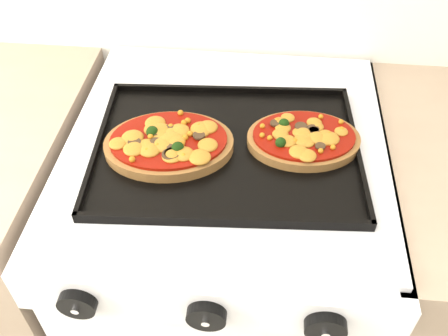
# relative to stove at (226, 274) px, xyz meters

# --- Properties ---
(stove) EXTENTS (0.60, 0.60, 0.91)m
(stove) POSITION_rel_stove_xyz_m (0.00, 0.00, 0.00)
(stove) COLOR white
(stove) RESTS_ON floor
(control_panel) EXTENTS (0.60, 0.02, 0.09)m
(control_panel) POSITION_rel_stove_xyz_m (0.00, -0.31, 0.40)
(control_panel) COLOR white
(control_panel) RESTS_ON stove
(knob_left) EXTENTS (0.06, 0.02, 0.06)m
(knob_left) POSITION_rel_stove_xyz_m (-0.19, -0.33, 0.40)
(knob_left) COLOR black
(knob_left) RESTS_ON control_panel
(knob_center) EXTENTS (0.06, 0.02, 0.06)m
(knob_center) POSITION_rel_stove_xyz_m (0.00, -0.33, 0.40)
(knob_center) COLOR black
(knob_center) RESTS_ON control_panel
(knob_right) EXTENTS (0.06, 0.02, 0.06)m
(knob_right) POSITION_rel_stove_xyz_m (0.18, -0.33, 0.40)
(knob_right) COLOR black
(knob_right) RESTS_ON control_panel
(baking_tray) EXTENTS (0.49, 0.38, 0.02)m
(baking_tray) POSITION_rel_stove_xyz_m (0.00, -0.04, 0.47)
(baking_tray) COLOR black
(baking_tray) RESTS_ON stove
(pizza_left) EXTENTS (0.25, 0.20, 0.03)m
(pizza_left) POSITION_rel_stove_xyz_m (-0.10, -0.05, 0.48)
(pizza_left) COLOR #976534
(pizza_left) RESTS_ON baking_tray
(pizza_right) EXTENTS (0.22, 0.17, 0.03)m
(pizza_right) POSITION_rel_stove_xyz_m (0.14, -0.01, 0.48)
(pizza_right) COLOR #976534
(pizza_right) RESTS_ON baking_tray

